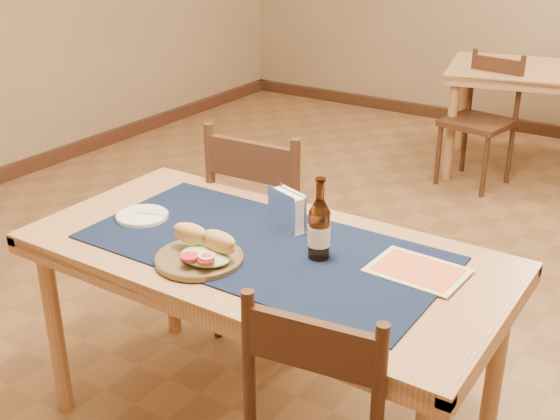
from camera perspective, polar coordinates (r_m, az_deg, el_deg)
The scene contains 12 objects.
room at distance 2.79m, azimuth 8.21°, elevation 15.34°, with size 6.04×7.04×2.84m.
main_table at distance 2.35m, azimuth -1.34°, elevation -4.89°, with size 1.60×0.80×0.75m.
placemat at distance 2.31m, azimuth -1.36°, elevation -3.03°, with size 1.20×0.60×0.01m, color #0F1A3A.
baseboard at distance 3.27m, azimuth 6.84°, elevation -8.78°, with size 6.00×7.00×0.10m.
chair_main_far at distance 2.99m, azimuth -0.60°, elevation -1.56°, with size 0.48×0.48×1.00m.
chair_back_near at distance 4.98m, azimuth 16.04°, elevation 7.19°, with size 0.47×0.47×0.89m.
sandwich_plate at distance 2.22m, azimuth -6.37°, elevation -3.50°, with size 0.28×0.28×0.11m.
side_plate at distance 2.57m, azimuth -11.13°, elevation -0.44°, with size 0.19×0.19×0.02m.
fork at distance 2.56m, azimuth -10.19°, elevation -0.31°, with size 0.12×0.05×0.00m.
beer_bottle at distance 2.20m, azimuth 3.20°, elevation -1.55°, with size 0.07×0.07×0.27m.
napkin_holder at distance 2.41m, azimuth 0.57°, elevation -0.06°, with size 0.17×0.11×0.14m.
menu_card at distance 2.20m, azimuth 11.13°, elevation -4.82°, with size 0.29×0.22×0.01m.
Camera 1 is at (1.18, -2.50, 1.79)m, focal length 45.00 mm.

